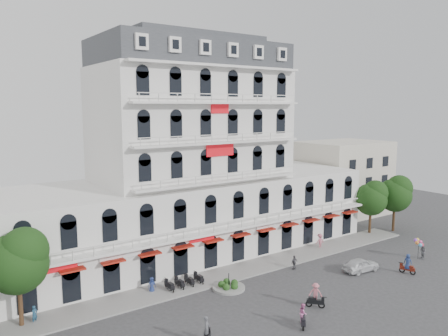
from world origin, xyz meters
TOP-DOWN VIEW (x-y plane):
  - ground at (0.00, 0.00)m, footprint 120.00×120.00m
  - sidewalk at (0.00, 9.00)m, footprint 53.00×4.00m
  - main_building at (0.00, 18.00)m, footprint 45.00×15.00m
  - flank_building_east at (30.00, 20.00)m, footprint 14.00×10.00m
  - traffic_island at (-3.00, 6.00)m, footprint 3.20×3.20m
  - parked_scooter_row at (-6.35, 8.80)m, footprint 4.40×1.80m
  - tree_west_inner at (-20.95, 9.48)m, footprint 4.76×4.76m
  - tree_east_inner at (24.05, 9.98)m, footprint 4.40×4.37m
  - tree_east_outer at (28.05, 8.98)m, footprint 4.65×4.65m
  - parked_car at (11.38, 1.64)m, footprint 4.40×2.13m
  - rider_west at (-10.21, -1.32)m, footprint 1.27×1.34m
  - rider_southwest at (-2.40, -3.46)m, footprint 1.26×1.36m
  - rider_east at (14.92, -1.61)m, footprint 0.80×1.65m
  - rider_center at (0.97, -1.60)m, footprint 1.28×1.35m
  - pedestrian_left at (-9.52, 9.50)m, footprint 0.78×0.55m
  - pedestrian_mid at (5.88, 6.15)m, footprint 0.96×0.49m
  - pedestrian_right at (13.48, 9.50)m, footprint 1.28×0.80m
  - pedestrian_far at (-20.00, 9.50)m, footprint 0.66×0.61m
  - balloon_vendor at (20.25, 0.10)m, footprint 1.44×1.33m

SIDE VIEW (x-z plane):
  - ground at x=0.00m, z-range 0.00..0.00m
  - parked_scooter_row at x=-6.35m, z-range -0.55..0.55m
  - sidewalk at x=0.00m, z-range 0.00..0.16m
  - traffic_island at x=-3.00m, z-range -0.54..1.06m
  - parked_car at x=11.38m, z-range 0.00..1.45m
  - pedestrian_left at x=-9.52m, z-range 0.00..1.52m
  - pedestrian_far at x=-20.00m, z-range 0.00..1.52m
  - pedestrian_mid at x=5.88m, z-range 0.00..1.57m
  - pedestrian_right at x=13.48m, z-range 0.00..1.90m
  - rider_southwest at x=-2.40m, z-range 0.00..2.01m
  - rider_west at x=-10.21m, z-range -0.09..2.21m
  - rider_east at x=14.92m, z-range 0.00..2.16m
  - rider_center at x=0.97m, z-range 0.07..2.35m
  - balloon_vendor at x=20.25m, z-range 0.04..2.49m
  - tree_east_inner at x=24.05m, z-range 1.43..9.00m
  - tree_east_outer at x=28.05m, z-range 1.52..9.58m
  - tree_west_inner at x=-20.95m, z-range 1.56..9.81m
  - flank_building_east at x=30.00m, z-range 0.00..12.00m
  - main_building at x=0.00m, z-range -2.94..22.86m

